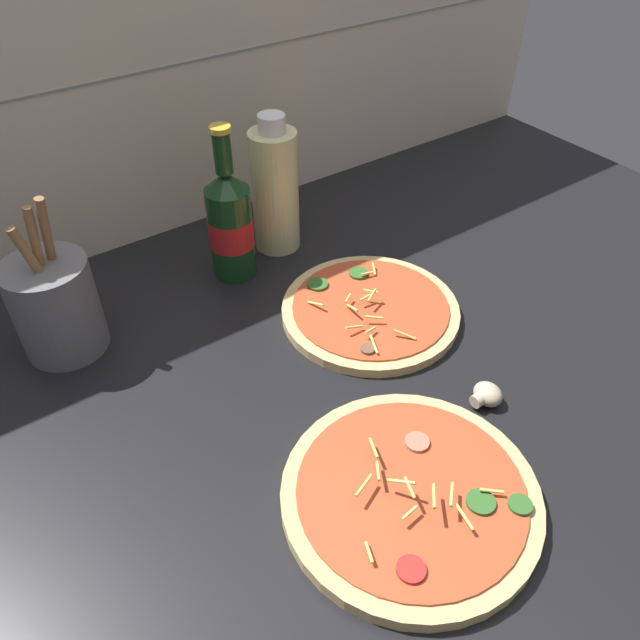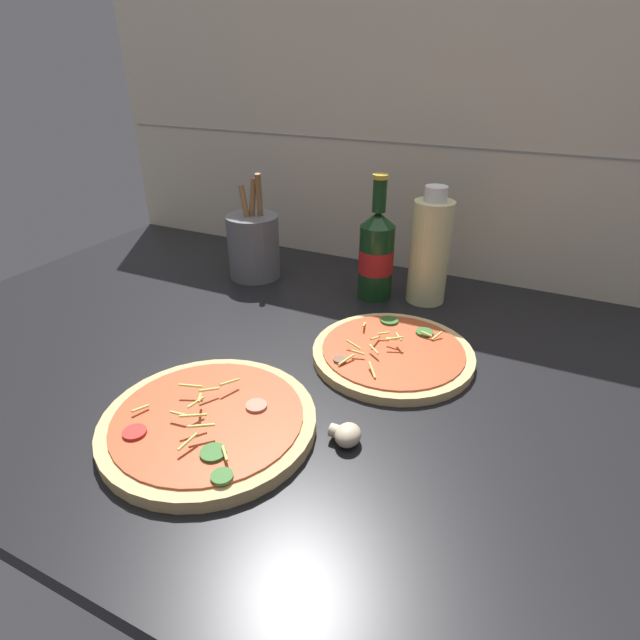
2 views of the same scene
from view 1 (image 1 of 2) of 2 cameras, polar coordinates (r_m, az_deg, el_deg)
The scene contains 8 objects.
counter_slab at distance 86.77cm, azimuth 3.40°, elevation -4.20°, with size 160.00×90.00×2.50cm.
tile_backsplash at distance 105.72cm, azimuth -12.45°, elevation 22.06°, with size 160.00×1.13×60.00cm.
pizza_near at distance 71.40cm, azimuth 8.28°, elevation -15.58°, with size 28.43×28.43×4.93cm.
pizza_far at distance 92.49cm, azimuth 4.59°, elevation 0.92°, with size 26.23×26.23×4.08cm.
beer_bottle at distance 97.03cm, azimuth -8.20°, elevation 8.75°, with size 6.95×6.95×24.57cm.
oil_bottle at distance 102.48cm, azimuth -4.14°, elevation 11.83°, with size 7.64×7.64×22.84cm.
mushroom_left at distance 82.10cm, azimuth 14.99°, elevation -6.62°, with size 4.10×3.90×2.73cm.
utensil_crock at distance 90.38cm, azimuth -23.02°, elevation 1.22°, with size 11.22×11.22×22.80cm.
Camera 1 is at (-39.49, -47.00, 62.57)cm, focal length 35.00 mm.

